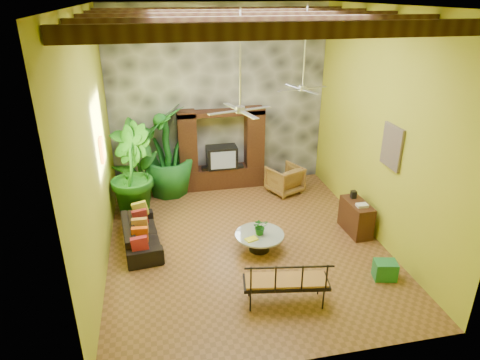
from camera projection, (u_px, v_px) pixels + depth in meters
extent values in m
plane|color=brown|center=(245.00, 242.00, 9.73)|extent=(7.00, 7.00, 0.00)
cube|color=silver|center=(247.00, 6.00, 7.70)|extent=(6.00, 7.00, 0.02)
cube|color=gold|center=(218.00, 99.00, 11.84)|extent=(6.00, 0.02, 5.00)
cube|color=gold|center=(92.00, 148.00, 8.15)|extent=(0.02, 7.00, 5.00)
cube|color=gold|center=(381.00, 129.00, 9.27)|extent=(0.02, 7.00, 5.00)
cube|color=#393B40|center=(219.00, 99.00, 11.79)|extent=(5.98, 0.10, 4.98)
cube|color=#311F0F|center=(291.00, 30.00, 5.46)|extent=(5.95, 0.16, 0.22)
cube|color=#311F0F|center=(265.00, 23.00, 6.62)|extent=(5.95, 0.16, 0.22)
cube|color=#311F0F|center=(246.00, 19.00, 7.79)|extent=(5.95, 0.16, 0.22)
cube|color=#311F0F|center=(233.00, 15.00, 8.95)|extent=(5.95, 0.16, 0.22)
cube|color=#311F0F|center=(223.00, 12.00, 10.11)|extent=(5.95, 0.16, 0.22)
cube|color=black|center=(222.00, 177.00, 12.41)|extent=(2.40, 0.50, 0.60)
cube|color=black|center=(188.00, 146.00, 11.83)|extent=(0.50, 0.48, 2.00)
cube|color=black|center=(254.00, 142.00, 12.18)|extent=(0.50, 0.48, 2.00)
cube|color=black|center=(221.00, 113.00, 11.64)|extent=(2.40, 0.48, 0.12)
cube|color=black|center=(222.00, 157.00, 12.14)|extent=(0.85, 0.52, 0.62)
cube|color=#8C99A8|center=(223.00, 160.00, 11.90)|extent=(0.70, 0.02, 0.50)
cylinder|color=#B5B6BA|center=(240.00, 60.00, 7.67)|extent=(0.04, 0.04, 1.80)
cylinder|color=#B5B6BA|center=(240.00, 110.00, 8.03)|extent=(0.18, 0.18, 0.12)
cube|color=#B5B6BA|center=(257.00, 108.00, 8.19)|extent=(0.58, 0.26, 0.01)
cube|color=#B5B6BA|center=(232.00, 106.00, 8.33)|extent=(0.26, 0.58, 0.01)
cube|color=#B5B6BA|center=(223.00, 113.00, 7.89)|extent=(0.58, 0.26, 0.01)
cube|color=#B5B6BA|center=(249.00, 115.00, 7.75)|extent=(0.26, 0.58, 0.01)
cylinder|color=#B5B6BA|center=(305.00, 47.00, 9.43)|extent=(0.04, 0.04, 1.80)
cylinder|color=#B5B6BA|center=(303.00, 88.00, 9.80)|extent=(0.18, 0.18, 0.12)
cube|color=#B5B6BA|center=(315.00, 87.00, 9.96)|extent=(0.58, 0.26, 0.01)
cube|color=#B5B6BA|center=(294.00, 86.00, 10.10)|extent=(0.26, 0.58, 0.01)
cube|color=#B5B6BA|center=(289.00, 90.00, 9.66)|extent=(0.58, 0.26, 0.01)
cube|color=#B5B6BA|center=(312.00, 92.00, 9.51)|extent=(0.26, 0.58, 0.01)
cube|color=#BF8916|center=(102.00, 150.00, 9.21)|extent=(0.06, 0.32, 0.55)
cube|color=navy|center=(392.00, 147.00, 8.81)|extent=(0.06, 0.70, 0.90)
imported|color=black|center=(141.00, 234.00, 9.53)|extent=(0.95, 1.99, 0.56)
imported|color=olive|center=(285.00, 179.00, 12.02)|extent=(1.10, 1.11, 0.78)
imported|color=#1A5817|center=(137.00, 163.00, 11.11)|extent=(1.43, 1.23, 2.28)
imported|color=#195E18|center=(131.00, 172.00, 10.50)|extent=(1.25, 1.45, 2.34)
imported|color=#1B6821|center=(167.00, 151.00, 11.61)|extent=(1.67, 1.67, 2.51)
cylinder|color=black|center=(259.00, 243.00, 9.39)|extent=(0.45, 0.45, 0.36)
cylinder|color=#B2BEB8|center=(260.00, 235.00, 9.31)|extent=(1.07, 1.07, 0.04)
imported|color=#195F19|center=(260.00, 226.00, 9.23)|extent=(0.33, 0.29, 0.37)
cube|color=gold|center=(251.00, 239.00, 9.08)|extent=(0.30, 0.25, 0.03)
cube|color=black|center=(286.00, 282.00, 7.68)|extent=(1.60, 0.75, 0.06)
cube|color=#A66E30|center=(286.00, 280.00, 7.66)|extent=(1.51, 0.69, 0.06)
cube|color=black|center=(291.00, 279.00, 7.32)|extent=(1.52, 0.29, 0.54)
cube|color=#3C2613|center=(356.00, 217.00, 10.01)|extent=(0.47, 0.98, 0.77)
cube|color=#1B681D|center=(385.00, 270.00, 8.45)|extent=(0.49, 0.41, 0.38)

